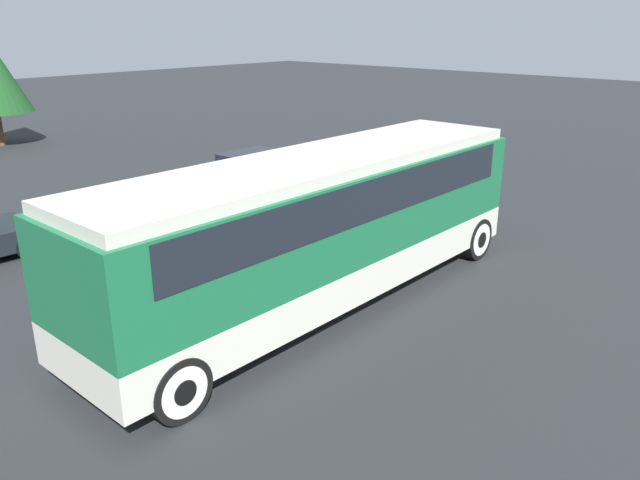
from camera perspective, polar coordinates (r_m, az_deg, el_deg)
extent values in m
plane|color=#26282B|center=(13.66, 0.00, -5.80)|extent=(120.00, 120.00, 0.00)
cube|color=silver|center=(13.32, 0.00, -2.52)|extent=(11.13, 2.60, 0.77)
cube|color=#19663D|center=(12.89, 0.00, 2.80)|extent=(11.13, 2.60, 1.80)
cube|color=black|center=(12.77, 0.00, 4.72)|extent=(9.79, 2.64, 0.81)
cube|color=beige|center=(12.64, 0.00, 7.20)|extent=(10.90, 2.39, 0.22)
cube|color=#19663D|center=(17.24, 12.14, 5.78)|extent=(0.36, 2.50, 2.06)
cylinder|color=black|center=(16.47, 14.14, 0.11)|extent=(1.07, 0.28, 1.07)
cylinder|color=silver|center=(16.47, 14.14, 0.11)|extent=(0.84, 0.30, 0.84)
cylinder|color=black|center=(16.47, 14.14, 0.11)|extent=(0.41, 0.32, 0.41)
cylinder|color=black|center=(17.62, 7.33, 1.83)|extent=(1.07, 0.28, 1.07)
cylinder|color=silver|center=(17.62, 7.33, 1.83)|extent=(0.84, 0.30, 0.84)
cylinder|color=black|center=(17.62, 7.33, 1.83)|extent=(0.41, 0.32, 0.41)
cylinder|color=black|center=(9.97, -12.73, -13.16)|extent=(1.07, 0.28, 1.07)
cylinder|color=silver|center=(9.97, -12.73, -13.16)|extent=(0.84, 0.30, 0.84)
cylinder|color=black|center=(9.97, -12.73, -13.16)|extent=(0.41, 0.32, 0.41)
cylinder|color=black|center=(11.77, -19.64, -8.50)|extent=(1.07, 0.28, 1.07)
cylinder|color=silver|center=(11.77, -19.64, -8.50)|extent=(0.84, 0.30, 0.84)
cylinder|color=black|center=(11.77, -19.64, -8.50)|extent=(0.41, 0.32, 0.41)
cube|color=#7A6B5B|center=(22.79, -5.90, 5.96)|extent=(4.02, 1.70, 0.57)
cube|color=black|center=(22.56, -6.26, 7.26)|extent=(2.09, 1.53, 0.55)
cylinder|color=black|center=(23.34, -1.84, 5.88)|extent=(0.68, 0.22, 0.68)
cylinder|color=black|center=(23.34, -1.84, 5.88)|extent=(0.26, 0.26, 0.26)
cylinder|color=black|center=(24.39, -4.45, 6.43)|extent=(0.68, 0.22, 0.68)
cylinder|color=black|center=(24.39, -4.45, 6.43)|extent=(0.26, 0.26, 0.26)
cylinder|color=black|center=(21.30, -7.53, 4.39)|extent=(0.68, 0.22, 0.68)
cylinder|color=black|center=(21.30, -7.53, 4.39)|extent=(0.26, 0.26, 0.26)
cylinder|color=black|center=(22.45, -10.09, 5.03)|extent=(0.68, 0.22, 0.68)
cylinder|color=black|center=(22.45, -10.09, 5.03)|extent=(0.26, 0.26, 0.26)
cube|color=navy|center=(18.13, -12.78, 2.08)|extent=(4.39, 1.72, 0.65)
cube|color=black|center=(17.87, -13.38, 3.85)|extent=(2.28, 1.55, 0.59)
cylinder|color=black|center=(18.66, -6.95, 2.12)|extent=(0.62, 0.22, 0.62)
cylinder|color=black|center=(18.66, -6.95, 2.12)|extent=(0.23, 0.26, 0.23)
cylinder|color=black|center=(19.80, -9.92, 2.99)|extent=(0.62, 0.22, 0.62)
cylinder|color=black|center=(19.80, -9.92, 2.99)|extent=(0.23, 0.26, 0.23)
cylinder|color=black|center=(16.68, -16.04, -0.65)|extent=(0.62, 0.22, 0.62)
cylinder|color=black|center=(16.68, -16.04, -0.65)|extent=(0.23, 0.26, 0.23)
cylinder|color=black|center=(17.95, -18.71, 0.49)|extent=(0.62, 0.22, 0.62)
cylinder|color=black|center=(17.95, -18.71, 0.49)|extent=(0.23, 0.26, 0.23)
cylinder|color=black|center=(17.77, -25.21, -0.52)|extent=(0.64, 0.22, 0.64)
cylinder|color=black|center=(17.77, -25.21, -0.52)|extent=(0.24, 0.26, 0.24)
cylinder|color=black|center=(19.21, -27.16, 0.58)|extent=(0.64, 0.22, 0.64)
cylinder|color=black|center=(19.21, -27.16, 0.58)|extent=(0.24, 0.26, 0.24)
cylinder|color=brown|center=(34.54, -27.23, 9.02)|extent=(0.28, 0.28, 1.63)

